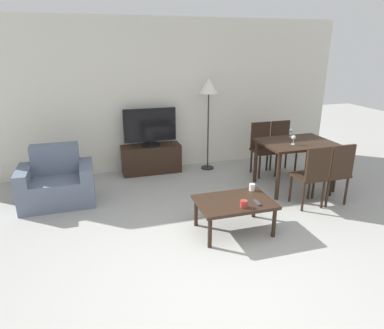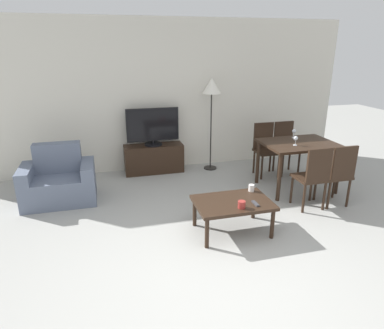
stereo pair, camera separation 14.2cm
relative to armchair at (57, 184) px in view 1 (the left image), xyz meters
name	(u,v)px [view 1 (the left image)]	position (x,y,z in m)	size (l,w,h in m)	color
ground_plane	(226,288)	(1.67, -2.52, -0.30)	(18.00, 18.00, 0.00)	#9E9E99
wall_back	(152,97)	(1.67, 1.13, 1.05)	(7.26, 0.06, 2.70)	silver
armchair	(57,184)	(0.00, 0.00, 0.00)	(1.04, 0.68, 0.85)	slate
tv_stand	(151,159)	(1.56, 0.88, -0.04)	(1.06, 0.36, 0.52)	black
tv	(150,127)	(1.56, 0.87, 0.55)	(0.93, 0.32, 0.67)	black
coffee_table	(234,204)	(2.17, -1.53, 0.07)	(0.94, 0.65, 0.42)	black
dining_table	(296,148)	(3.68, -0.48, 0.37)	(1.14, 0.86, 0.78)	black
dining_chair_near	(312,174)	(3.48, -1.21, 0.22)	(0.40, 0.40, 0.93)	black
dining_chair_far	(282,144)	(3.88, 0.26, 0.22)	(0.40, 0.40, 0.93)	black
dining_chair_near_right	(336,171)	(3.88, -1.21, 0.22)	(0.40, 0.40, 0.93)	black
dining_chair_far_left	(262,146)	(3.48, 0.26, 0.22)	(0.40, 0.40, 0.93)	black
floor_lamp	(209,91)	(2.62, 0.78, 1.17)	(0.33, 0.33, 1.69)	black
remote_primary	(257,203)	(2.40, -1.68, 0.13)	(0.04, 0.15, 0.02)	#38383D
cup_white_near	(252,187)	(2.51, -1.30, 0.17)	(0.07, 0.07, 0.09)	white
cup_colored_far	(244,204)	(2.20, -1.72, 0.16)	(0.09, 0.09, 0.09)	maroon
wine_glass_left	(294,138)	(3.53, -0.61, 0.58)	(0.07, 0.07, 0.15)	silver
wine_glass_center	(291,131)	(3.75, -0.19, 0.58)	(0.07, 0.07, 0.15)	silver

